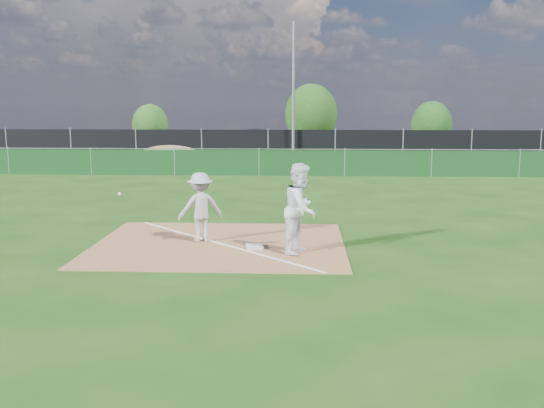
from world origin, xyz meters
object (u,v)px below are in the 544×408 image
Objects in this scene: car_right at (319,143)px; tree_right at (431,124)px; play_at_first at (200,207)px; tree_left at (150,125)px; car_mid at (263,141)px; runner at (301,208)px; first_base at (254,246)px; light_pole at (293,92)px; car_left at (165,142)px; tree_mid at (311,114)px.

car_right is 1.31× the size of tree_right.
tree_left is at bearing 105.92° from play_at_first.
tree_left is (-9.25, 6.45, 0.87)m from car_mid.
first_base is at bearing 92.67° from runner.
tree_right is at bearing -2.98° from tree_left.
first_base is at bearing -108.59° from tree_right.
runner is at bearing -70.70° from tree_left.
light_pole is 2.27× the size of tree_right.
car_left is at bearing 80.72° from car_mid.
first_base is 0.08× the size of car_left.
tree_mid is 9.19m from tree_right.
light_pole is 3.06× the size of play_at_first.
tree_mid reaches higher than runner.
first_base is at bearing -72.21° from tree_left.
light_pole reaches higher than runner.
first_base is 34.96m from tree_left.
car_left is 1.34× the size of tree_right.
runner is at bearing 169.93° from car_right.
car_left is 12.90m from tree_mid.
tree_mid reaches higher than play_at_first.
car_mid is at bearing -93.39° from car_left.
light_pole is at bearing 84.69° from play_at_first.
tree_left is (-11.76, 33.57, 0.67)m from runner.
car_left reaches higher than first_base.
car_mid is at bearing -114.05° from tree_mid.
runner is at bearing 168.90° from car_mid.
car_right is at bearing -91.66° from car_mid.
car_right is at bearing -152.87° from tree_right.
tree_left reaches higher than play_at_first.
car_left is 1.43× the size of tree_left.
tree_right reaches higher than car_left.
tree_mid is at bearing 84.07° from light_pole.
light_pole is 9.91m from car_left.
runner is 35.58m from tree_left.
tree_mid is at bearing 167.03° from tree_right.
tree_mid is at bearing -3.90° from car_right.
runner is 0.42× the size of tree_mid.
tree_right is at bearing 2.29° from runner.
car_right reaches higher than first_base.
tree_right is (10.81, 32.14, 1.75)m from first_base.
tree_right is at bearing -82.79° from car_mid.
car_right is at bearing 82.30° from play_at_first.
first_base is 27.88m from car_right.
play_at_first is 0.79× the size of tree_left.
play_at_first is 33.92m from tree_left.
play_at_first is at bearing 87.47° from runner.
light_pole is 1.70× the size of car_left.
play_at_first is (-1.99, -21.47, -3.13)m from light_pole.
tree_mid reaches higher than tree_left.
car_mid reaches higher than car_right.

